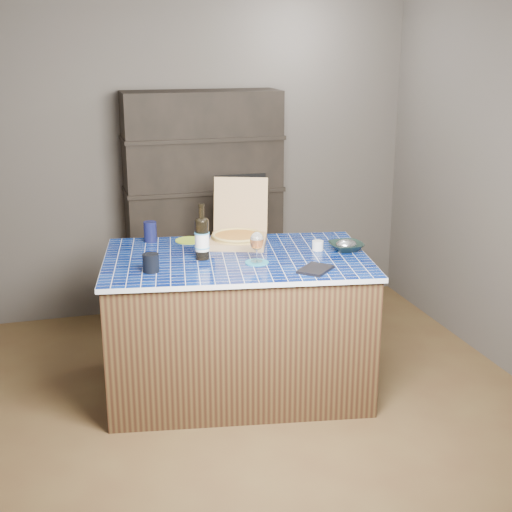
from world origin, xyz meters
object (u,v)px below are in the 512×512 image
object	(u,v)px
kitchen_island	(237,323)
dvd_case	(316,269)
bowl	(346,247)
mead_bottle	(202,238)
pizza_box	(238,235)
wine_glass	(257,242)

from	to	relation	value
kitchen_island	dvd_case	bearing A→B (deg)	-37.52
kitchen_island	bowl	size ratio (longest dim) A/B	8.27
mead_bottle	pizza_box	bearing A→B (deg)	43.69
kitchen_island	wine_glass	xyz separation A→B (m)	(0.09, -0.16, 0.57)
bowl	dvd_case	bearing A→B (deg)	-134.40
kitchen_island	mead_bottle	world-z (taller)	mead_bottle
mead_bottle	bowl	bearing A→B (deg)	-4.27
pizza_box	mead_bottle	xyz separation A→B (m)	(-0.30, -0.28, 0.08)
pizza_box	dvd_case	distance (m)	0.75
wine_glass	bowl	distance (m)	0.63
pizza_box	wine_glass	bearing A→B (deg)	-69.88
kitchen_island	wine_glass	bearing A→B (deg)	-52.41
dvd_case	bowl	bearing A→B (deg)	90.70
pizza_box	mead_bottle	size ratio (longest dim) A/B	1.58
kitchen_island	pizza_box	world-z (taller)	pizza_box
wine_glass	dvd_case	bearing A→B (deg)	-39.41
mead_bottle	kitchen_island	bearing A→B (deg)	-3.07
wine_glass	dvd_case	distance (m)	0.39
bowl	wine_glass	bearing A→B (deg)	-170.71
wine_glass	bowl	xyz separation A→B (m)	(0.62, 0.10, -0.11)
wine_glass	bowl	size ratio (longest dim) A/B	0.88
bowl	kitchen_island	bearing A→B (deg)	175.37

